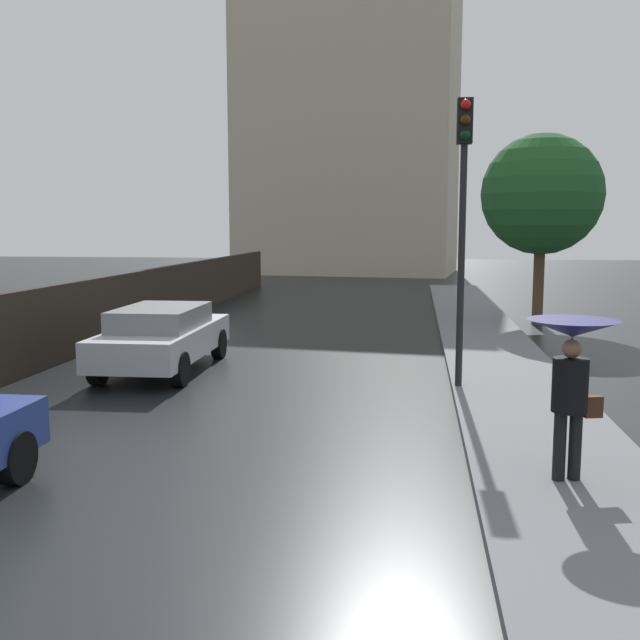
{
  "coord_description": "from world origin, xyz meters",
  "views": [
    {
      "loc": [
        3.33,
        -5.01,
        2.96
      ],
      "look_at": [
        1.89,
        5.95,
        1.52
      ],
      "focal_mm": 40.99,
      "sensor_mm": 36.0,
      "label": 1
    }
  ],
  "objects_px": {
    "traffic_light": "(463,192)",
    "street_tree_near": "(542,195)",
    "car_silver_mid_road": "(163,336)",
    "pedestrian_with_umbrella_near": "(572,358)"
  },
  "relations": [
    {
      "from": "pedestrian_with_umbrella_near",
      "to": "street_tree_near",
      "type": "xyz_separation_m",
      "value": [
        1.92,
        14.2,
        2.32
      ]
    },
    {
      "from": "street_tree_near",
      "to": "car_silver_mid_road",
      "type": "bearing_deg",
      "value": -136.76
    },
    {
      "from": "traffic_light",
      "to": "street_tree_near",
      "type": "distance_m",
      "value": 9.92
    },
    {
      "from": "traffic_light",
      "to": "car_silver_mid_road",
      "type": "bearing_deg",
      "value": 167.58
    },
    {
      "from": "street_tree_near",
      "to": "pedestrian_with_umbrella_near",
      "type": "bearing_deg",
      "value": -97.71
    },
    {
      "from": "car_silver_mid_road",
      "to": "pedestrian_with_umbrella_near",
      "type": "bearing_deg",
      "value": 137.28
    },
    {
      "from": "car_silver_mid_road",
      "to": "street_tree_near",
      "type": "bearing_deg",
      "value": -138.02
    },
    {
      "from": "pedestrian_with_umbrella_near",
      "to": "car_silver_mid_road",
      "type": "bearing_deg",
      "value": 125.03
    },
    {
      "from": "car_silver_mid_road",
      "to": "traffic_light",
      "type": "height_order",
      "value": "traffic_light"
    },
    {
      "from": "car_silver_mid_road",
      "to": "traffic_light",
      "type": "bearing_deg",
      "value": 166.31
    }
  ]
}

